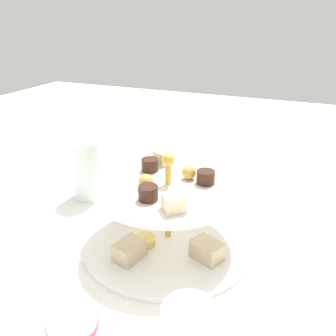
{
  "coord_description": "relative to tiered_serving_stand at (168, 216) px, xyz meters",
  "views": [
    {
      "loc": [
        0.48,
        0.2,
        0.37
      ],
      "look_at": [
        0.0,
        0.0,
        0.14
      ],
      "focal_mm": 37.93,
      "sensor_mm": 36.0,
      "label": 1
    }
  ],
  "objects": [
    {
      "name": "butter_knife_left",
      "position": [
        -0.28,
        0.06,
        -0.05
      ],
      "size": [
        0.06,
        0.17,
        0.0
      ],
      "primitive_type": "cube",
      "rotation": [
        0.0,
        0.0,
        4.47
      ],
      "color": "silver",
      "rests_on": "ground_plane"
    },
    {
      "name": "tiered_serving_stand",
      "position": [
        0.0,
        0.0,
        0.0
      ],
      "size": [
        0.3,
        0.3,
        0.16
      ],
      "color": "white",
      "rests_on": "ground_plane"
    },
    {
      "name": "ground_plane",
      "position": [
        -0.0,
        0.0,
        -0.05
      ],
      "size": [
        2.4,
        2.4,
        0.0
      ],
      "primitive_type": "plane",
      "color": "white"
    },
    {
      "name": "water_glass_tall_right",
      "position": [
        -0.09,
        -0.22,
        0.01
      ],
      "size": [
        0.07,
        0.07,
        0.13
      ],
      "primitive_type": "cylinder",
      "color": "silver",
      "rests_on": "ground_plane"
    }
  ]
}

